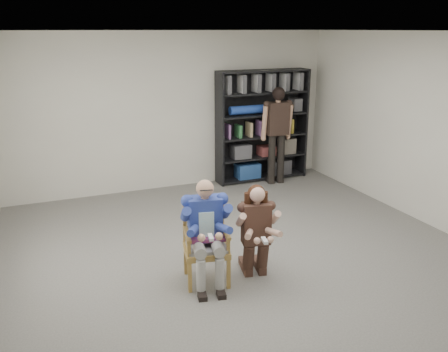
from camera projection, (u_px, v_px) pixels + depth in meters
name	position (u px, v px, depth m)	size (l,w,h in m)	color
room_shell	(260.00, 159.00, 5.41)	(6.00, 7.00, 2.80)	beige
floor	(258.00, 269.00, 5.82)	(6.00, 7.00, 0.01)	#5F5D59
armchair	(206.00, 244.00, 5.41)	(0.55, 0.53, 0.95)	#AA7F3A
seated_man	(206.00, 232.00, 5.37)	(0.53, 0.74, 1.24)	navy
kneeling_woman	(257.00, 232.00, 5.49)	(0.48, 0.76, 1.13)	#3E2620
bookshelf	(262.00, 126.00, 9.02)	(1.80, 0.38, 2.10)	black
standing_man	(277.00, 136.00, 8.81)	(0.56, 0.31, 1.81)	black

